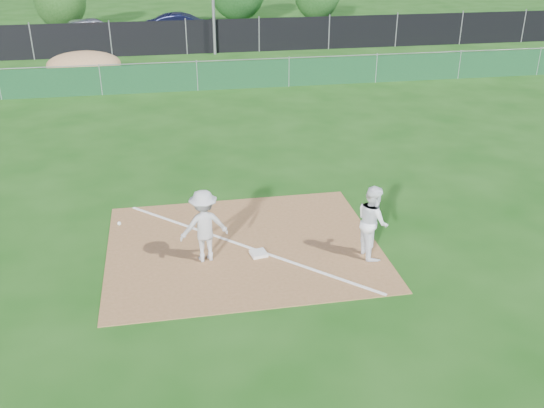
{
  "coord_description": "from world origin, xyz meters",
  "views": [
    {
      "loc": [
        -1.53,
        -10.83,
        6.64
      ],
      "look_at": [
        0.66,
        1.0,
        1.0
      ],
      "focal_mm": 40.0,
      "sensor_mm": 36.0,
      "label": 1
    }
  ],
  "objects_px": {
    "play_at_first": "(204,226)",
    "tree_left": "(60,0)",
    "car_mid": "(184,27)",
    "first_base": "(259,253)",
    "car_right": "(240,30)",
    "runner": "(373,221)",
    "car_left": "(93,30)"
  },
  "relations": [
    {
      "from": "runner",
      "to": "car_mid",
      "type": "relative_size",
      "value": 0.35
    },
    {
      "from": "runner",
      "to": "car_left",
      "type": "bearing_deg",
      "value": 13.6
    },
    {
      "from": "first_base",
      "to": "play_at_first",
      "type": "relative_size",
      "value": 0.14
    },
    {
      "from": "play_at_first",
      "to": "tree_left",
      "type": "xyz_separation_m",
      "value": [
        -6.7,
        31.46,
        1.17
      ]
    },
    {
      "from": "play_at_first",
      "to": "car_left",
      "type": "distance_m",
      "value": 26.97
    },
    {
      "from": "car_left",
      "to": "tree_left",
      "type": "bearing_deg",
      "value": 4.2
    },
    {
      "from": "runner",
      "to": "car_left",
      "type": "height_order",
      "value": "runner"
    },
    {
      "from": "first_base",
      "to": "car_left",
      "type": "bearing_deg",
      "value": 101.7
    },
    {
      "from": "first_base",
      "to": "car_mid",
      "type": "distance_m",
      "value": 26.99
    },
    {
      "from": "first_base",
      "to": "car_mid",
      "type": "height_order",
      "value": "car_mid"
    },
    {
      "from": "car_left",
      "to": "first_base",
      "type": "bearing_deg",
      "value": 170.29
    },
    {
      "from": "car_left",
      "to": "car_right",
      "type": "relative_size",
      "value": 1.12
    },
    {
      "from": "car_left",
      "to": "car_right",
      "type": "height_order",
      "value": "car_left"
    },
    {
      "from": "first_base",
      "to": "car_right",
      "type": "xyz_separation_m",
      "value": [
        3.15,
        26.32,
        0.54
      ]
    },
    {
      "from": "car_right",
      "to": "runner",
      "type": "bearing_deg",
      "value": -156.67
    },
    {
      "from": "runner",
      "to": "car_right",
      "type": "height_order",
      "value": "runner"
    },
    {
      "from": "play_at_first",
      "to": "car_mid",
      "type": "height_order",
      "value": "play_at_first"
    },
    {
      "from": "car_mid",
      "to": "play_at_first",
      "type": "bearing_deg",
      "value": -178.86
    },
    {
      "from": "runner",
      "to": "car_left",
      "type": "xyz_separation_m",
      "value": [
        -7.93,
        27.05,
        -0.04
      ]
    },
    {
      "from": "runner",
      "to": "car_left",
      "type": "distance_m",
      "value": 28.19
    },
    {
      "from": "first_base",
      "to": "car_right",
      "type": "height_order",
      "value": "car_right"
    },
    {
      "from": "play_at_first",
      "to": "tree_left",
      "type": "distance_m",
      "value": 32.19
    },
    {
      "from": "play_at_first",
      "to": "car_left",
      "type": "relative_size",
      "value": 0.52
    },
    {
      "from": "car_mid",
      "to": "car_right",
      "type": "height_order",
      "value": "car_mid"
    },
    {
      "from": "car_right",
      "to": "play_at_first",
      "type": "bearing_deg",
      "value": -164.38
    },
    {
      "from": "car_mid",
      "to": "car_left",
      "type": "bearing_deg",
      "value": 96.7
    },
    {
      "from": "car_right",
      "to": "tree_left",
      "type": "distance_m",
      "value": 12.24
    },
    {
      "from": "play_at_first",
      "to": "car_left",
      "type": "height_order",
      "value": "play_at_first"
    },
    {
      "from": "car_mid",
      "to": "tree_left",
      "type": "distance_m",
      "value": 9.0
    },
    {
      "from": "play_at_first",
      "to": "car_right",
      "type": "distance_m",
      "value": 26.64
    },
    {
      "from": "first_base",
      "to": "play_at_first",
      "type": "height_order",
      "value": "play_at_first"
    },
    {
      "from": "play_at_first",
      "to": "runner",
      "type": "xyz_separation_m",
      "value": [
        3.56,
        -0.43,
        -0.01
      ]
    }
  ]
}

